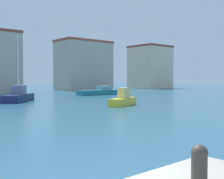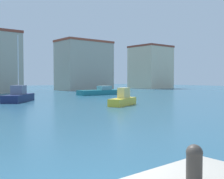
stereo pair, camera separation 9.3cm
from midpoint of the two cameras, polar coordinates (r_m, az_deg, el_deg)
name	(u,v)px [view 1 (the left image)]	position (r m, az deg, el deg)	size (l,w,h in m)	color
water	(99,104)	(30.41, -2.73, -2.87)	(160.00, 160.00, 0.00)	#285670
mooring_bollard	(199,162)	(4.68, 16.81, -14.02)	(0.26, 0.26, 0.61)	#38332D
motorboat_yellow_far_left	(123,100)	(28.35, 2.16, -2.08)	(4.41, 2.92, 1.78)	gold
motorboat_teal_mid_harbor	(101,92)	(46.65, -2.33, -0.47)	(8.11, 3.07, 1.48)	#1E707A
sailboat_navy_center_channel	(19,96)	(34.66, -18.59, -1.28)	(5.34, 5.74, 7.81)	#19234C
waterfront_apartments	(84,65)	(67.05, -5.82, 4.91)	(12.49, 7.58, 11.65)	#B2A893
harbor_office	(150,67)	(79.37, 7.72, 4.55)	(9.47, 9.29, 11.83)	beige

